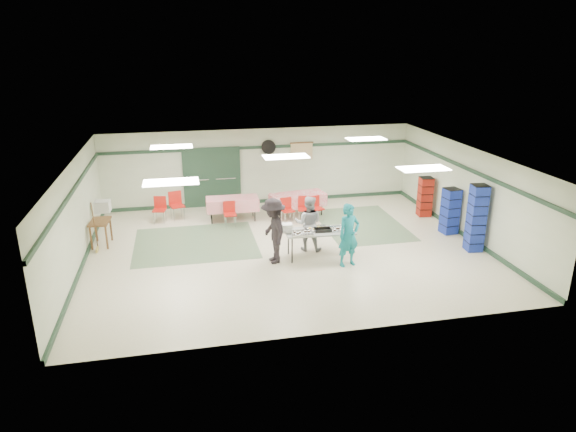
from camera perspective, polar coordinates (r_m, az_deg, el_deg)
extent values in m
plane|color=beige|center=(14.63, -0.23, -3.69)|extent=(11.00, 11.00, 0.00)
plane|color=silver|center=(13.81, -0.24, 6.70)|extent=(11.00, 11.00, 0.00)
plane|color=beige|center=(18.43, -3.10, 5.53)|extent=(11.00, 0.00, 11.00)
plane|color=beige|center=(10.09, 5.01, -6.28)|extent=(11.00, 0.00, 11.00)
plane|color=beige|center=(14.16, -22.59, -0.16)|extent=(0.00, 9.00, 9.00)
plane|color=beige|center=(16.15, 19.26, 2.51)|extent=(0.00, 9.00, 9.00)
cube|color=#1F3A28|center=(18.25, -3.13, 7.64)|extent=(11.00, 0.06, 0.10)
cube|color=#1F3A28|center=(18.74, -3.02, 1.67)|extent=(11.00, 0.06, 0.12)
cube|color=#1F3A28|center=(13.96, -22.83, 2.57)|extent=(0.06, 9.00, 0.10)
cube|color=#1F3A28|center=(14.60, -21.83, -4.93)|extent=(0.06, 9.00, 0.12)
cube|color=#1F3A28|center=(15.96, 19.44, 4.92)|extent=(0.06, 9.00, 0.10)
cube|color=#1F3A28|center=(16.53, 18.69, -1.78)|extent=(0.06, 9.00, 0.12)
cube|color=#5F7B5A|center=(15.29, -10.23, -2.95)|extent=(3.50, 3.00, 0.01)
cube|color=#5F7B5A|center=(16.70, 8.16, -0.92)|extent=(2.50, 3.50, 0.01)
cube|color=gray|center=(18.24, -9.91, 4.16)|extent=(0.90, 0.06, 2.10)
cube|color=gray|center=(18.30, -6.93, 4.35)|extent=(0.90, 0.06, 2.10)
cube|color=#1F3A28|center=(18.24, -8.43, 4.24)|extent=(2.00, 0.03, 2.15)
cylinder|color=black|center=(18.26, -2.17, 7.67)|extent=(0.50, 0.10, 0.50)
cube|color=beige|center=(18.54, 1.52, 7.22)|extent=(0.80, 0.02, 0.60)
cube|color=#9FA09B|center=(13.89, 3.55, -1.71)|extent=(1.91, 0.85, 0.04)
cylinder|color=black|center=(13.60, 0.46, -3.85)|extent=(0.04, 0.04, 0.72)
cylinder|color=black|center=(13.95, 7.05, -3.40)|extent=(0.04, 0.04, 0.72)
cylinder|color=black|center=(14.16, 0.04, -2.91)|extent=(0.04, 0.04, 0.72)
cylinder|color=black|center=(14.49, 6.39, -2.50)|extent=(0.04, 0.04, 0.72)
cube|color=silver|center=(14.01, 5.86, -1.45)|extent=(0.62, 0.48, 0.02)
cube|color=silver|center=(13.96, 3.16, -1.45)|extent=(0.66, 0.51, 0.02)
cube|color=silver|center=(13.63, 1.54, -1.95)|extent=(0.60, 0.46, 0.02)
cube|color=black|center=(13.83, 3.86, -1.54)|extent=(0.47, 0.31, 0.08)
cube|color=white|center=(13.71, -0.09, -1.34)|extent=(0.27, 0.25, 0.24)
imported|color=#137985|center=(13.40, 6.77, -2.13)|extent=(0.70, 0.54, 1.69)
imported|color=#96969B|center=(14.31, 2.29, -0.82)|extent=(0.93, 0.84, 1.58)
imported|color=black|center=(13.49, -1.64, -1.67)|extent=(0.77, 1.20, 1.77)
cube|color=red|center=(17.16, 1.11, 2.42)|extent=(1.91, 1.08, 0.05)
cube|color=red|center=(17.22, 1.10, 1.81)|extent=(1.92, 1.10, 0.40)
cylinder|color=black|center=(16.74, -0.87, 0.62)|extent=(0.04, 0.04, 0.72)
cylinder|color=black|center=(17.31, 3.78, 1.21)|extent=(0.04, 0.04, 0.72)
cylinder|color=black|center=(17.28, -1.59, 1.21)|extent=(0.04, 0.04, 0.72)
cylinder|color=black|center=(17.83, 2.95, 1.76)|extent=(0.04, 0.04, 0.72)
cube|color=red|center=(16.82, -6.22, 1.96)|extent=(1.70, 0.77, 0.05)
cube|color=red|center=(16.87, -6.19, 1.34)|extent=(1.70, 0.79, 0.40)
cylinder|color=black|center=(16.64, -8.50, 0.29)|extent=(0.04, 0.04, 0.72)
cylinder|color=black|center=(16.73, -3.71, 0.57)|extent=(0.04, 0.04, 0.72)
cylinder|color=black|center=(17.17, -8.57, 0.88)|extent=(0.04, 0.04, 0.72)
cylinder|color=black|center=(17.26, -3.93, 1.15)|extent=(0.04, 0.04, 0.72)
cube|color=red|center=(16.66, 1.78, 0.76)|extent=(0.46, 0.46, 0.04)
cube|color=red|center=(16.76, 1.79, 1.63)|extent=(0.38, 0.13, 0.38)
cylinder|color=silver|center=(16.59, 1.25, -0.13)|extent=(0.02, 0.02, 0.40)
cylinder|color=silver|center=(16.59, 2.31, -0.14)|extent=(0.02, 0.02, 0.40)
cylinder|color=silver|center=(16.88, 1.25, 0.21)|extent=(0.02, 0.02, 0.40)
cylinder|color=silver|center=(16.88, 2.30, 0.20)|extent=(0.02, 0.02, 0.40)
cube|color=red|center=(16.55, -0.03, 0.61)|extent=(0.43, 0.43, 0.04)
cube|color=red|center=(16.64, -0.24, 1.47)|extent=(0.38, 0.10, 0.38)
cylinder|color=silver|center=(16.44, -0.34, -0.32)|extent=(0.02, 0.02, 0.40)
cylinder|color=silver|center=(16.54, 0.65, -0.20)|extent=(0.02, 0.02, 0.40)
cylinder|color=silver|center=(16.71, -0.70, 0.00)|extent=(0.02, 0.02, 0.40)
cylinder|color=silver|center=(16.81, 0.27, 0.12)|extent=(0.02, 0.02, 0.40)
cube|color=red|center=(16.77, 3.24, 0.83)|extent=(0.48, 0.48, 0.04)
cube|color=red|center=(16.84, 2.94, 1.65)|extent=(0.37, 0.16, 0.38)
cylinder|color=silver|center=(16.64, 3.07, -0.11)|extent=(0.02, 0.02, 0.40)
cylinder|color=silver|center=(16.80, 3.94, 0.06)|extent=(0.02, 0.02, 0.40)
cylinder|color=silver|center=(16.88, 2.52, 0.19)|extent=(0.02, 0.02, 0.40)
cylinder|color=silver|center=(17.04, 3.37, 0.35)|extent=(0.02, 0.02, 0.40)
cube|color=red|center=(16.29, -6.46, 0.17)|extent=(0.39, 0.39, 0.04)
cube|color=red|center=(16.38, -6.56, 1.05)|extent=(0.38, 0.05, 0.38)
cylinder|color=silver|center=(16.20, -6.89, -0.76)|extent=(0.02, 0.02, 0.40)
cylinder|color=silver|center=(16.24, -5.83, -0.68)|extent=(0.02, 0.02, 0.40)
cylinder|color=silver|center=(16.49, -7.02, -0.41)|extent=(0.02, 0.02, 0.40)
cylinder|color=silver|center=(16.52, -5.98, -0.33)|extent=(0.02, 0.02, 0.40)
cube|color=red|center=(17.21, -12.22, 1.10)|extent=(0.53, 0.53, 0.04)
cube|color=red|center=(17.32, -12.46, 2.02)|extent=(0.43, 0.16, 0.43)
cylinder|color=silver|center=(17.09, -12.56, 0.07)|extent=(0.02, 0.02, 0.45)
cylinder|color=silver|center=(17.17, -11.45, 0.24)|extent=(0.02, 0.02, 0.45)
cylinder|color=silver|center=(17.40, -12.87, 0.39)|extent=(0.02, 0.02, 0.45)
cylinder|color=silver|center=(17.49, -11.78, 0.57)|extent=(0.02, 0.02, 0.45)
cube|color=red|center=(17.05, -14.10, 0.64)|extent=(0.47, 0.47, 0.04)
cube|color=red|center=(17.15, -14.03, 1.52)|extent=(0.40, 0.12, 0.40)
cylinder|color=silver|center=(17.01, -14.68, -0.26)|extent=(0.02, 0.02, 0.42)
cylinder|color=silver|center=(16.94, -13.64, -0.26)|extent=(0.02, 0.02, 0.42)
cylinder|color=silver|center=(17.30, -14.43, 0.09)|extent=(0.02, 0.02, 0.42)
cylinder|color=silver|center=(17.23, -13.41, 0.09)|extent=(0.02, 0.02, 0.42)
cube|color=navy|center=(16.34, 17.57, 0.53)|extent=(0.48, 0.48, 1.42)
cube|color=#A52110|center=(17.76, 14.98, 2.08)|extent=(0.45, 0.45, 1.33)
cube|color=navy|center=(15.13, 20.20, -0.24)|extent=(0.47, 0.47, 1.92)
cube|color=brown|center=(15.61, -20.19, -0.58)|extent=(0.58, 0.85, 0.05)
cube|color=brown|center=(15.47, -21.04, -2.32)|extent=(0.05, 0.05, 0.70)
cube|color=brown|center=(15.38, -19.51, -2.27)|extent=(0.05, 0.05, 0.70)
cube|color=brown|center=(16.09, -20.55, -1.46)|extent=(0.05, 0.05, 0.70)
cube|color=brown|center=(16.00, -19.07, -1.40)|extent=(0.05, 0.05, 0.70)
cube|color=beige|center=(16.33, -19.91, 1.02)|extent=(0.46, 0.41, 0.34)
cylinder|color=brown|center=(15.21, -20.70, -1.04)|extent=(0.07, 0.23, 1.43)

